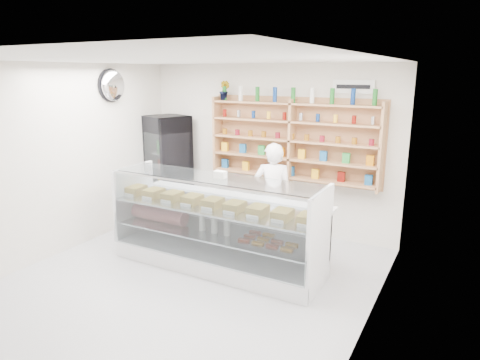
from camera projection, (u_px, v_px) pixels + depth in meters
The scene contains 8 objects.
room at pixel (180, 180), 5.15m from camera, with size 5.00×5.00×5.00m.
display_counter at pixel (217, 242), 5.97m from camera, with size 3.00×0.90×1.31m.
shop_worker at pixel (273, 195), 6.58m from camera, with size 0.60×0.39×1.64m, color white.
drinks_cooler at pixel (168, 167), 7.92m from camera, with size 0.87×0.85×1.90m.
wall_shelving at pixel (292, 141), 6.86m from camera, with size 2.84×0.28×1.33m.
potted_plant at pixel (224, 90), 7.25m from camera, with size 0.18×0.15×0.33m, color #1E6626.
security_mirror at pixel (113, 85), 6.92m from camera, with size 0.15×0.50×0.50m, color silver.
wall_sign at pixel (353, 87), 6.34m from camera, with size 0.62×0.03×0.20m, color white.
Camera 1 is at (3.04, -4.03, 2.66)m, focal length 32.00 mm.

